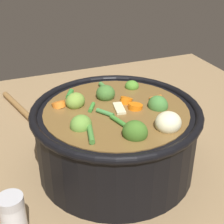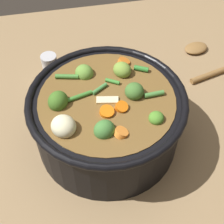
{
  "view_description": "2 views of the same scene",
  "coord_description": "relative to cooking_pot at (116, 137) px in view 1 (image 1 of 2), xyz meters",
  "views": [
    {
      "loc": [
        -0.21,
        -0.51,
        0.43
      ],
      "look_at": [
        -0.0,
        0.02,
        0.12
      ],
      "focal_mm": 53.93,
      "sensor_mm": 36.0,
      "label": 1
    },
    {
      "loc": [
        0.42,
        -0.08,
        0.6
      ],
      "look_at": [
        0.01,
        0.01,
        0.11
      ],
      "focal_mm": 51.58,
      "sensor_mm": 36.0,
      "label": 2
    }
  ],
  "objects": [
    {
      "name": "salt_shaker",
      "position": [
        -0.22,
        -0.11,
        -0.03
      ],
      "size": [
        0.04,
        0.04,
        0.08
      ],
      "color": "silver",
      "rests_on": "ground_plane"
    },
    {
      "name": "cooking_pot",
      "position": [
        0.0,
        0.0,
        0.0
      ],
      "size": [
        0.32,
        0.32,
        0.16
      ],
      "color": "black",
      "rests_on": "ground_plane"
    },
    {
      "name": "ground_plane",
      "position": [
        -0.0,
        0.0,
        -0.07
      ],
      "size": [
        1.1,
        1.1,
        0.0
      ],
      "primitive_type": "plane",
      "color": "#8C704C"
    }
  ]
}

